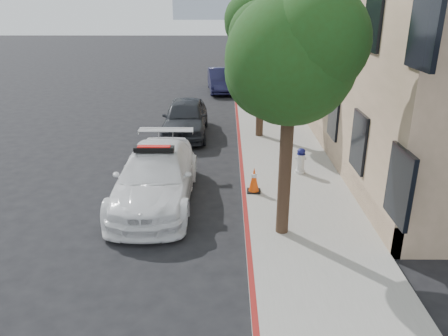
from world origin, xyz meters
TOP-DOWN VIEW (x-y plane):
  - ground at (0.00, 0.00)m, footprint 120.00×120.00m
  - sidewalk at (3.60, 10.00)m, footprint 3.20×50.00m
  - curb_strip at (2.06, 10.00)m, footprint 0.12×50.00m
  - building at (9.20, 15.00)m, footprint 8.00×36.00m
  - tree_near at (2.93, -2.01)m, footprint 2.92×2.82m
  - tree_mid at (2.93, 5.99)m, footprint 2.77×2.64m
  - tree_far at (2.93, 13.99)m, footprint 3.10×3.00m
  - police_car at (-0.45, -0.01)m, footprint 2.13×5.23m
  - parked_car_mid at (-0.19, 6.53)m, footprint 1.89×4.52m
  - parked_car_far at (1.20, 15.89)m, footprint 1.89×4.39m
  - fire_hydrant at (3.94, 1.82)m, footprint 0.36×0.32m
  - traffic_cone at (2.35, 0.33)m, footprint 0.41×0.41m

SIDE VIEW (x-z plane):
  - ground at x=0.00m, z-range 0.00..0.00m
  - sidewalk at x=3.60m, z-range 0.00..0.15m
  - curb_strip at x=2.06m, z-range 0.00..0.15m
  - traffic_cone at x=2.35m, z-range 0.15..0.90m
  - fire_hydrant at x=3.94m, z-range 0.14..0.98m
  - parked_car_far at x=1.20m, z-range 0.00..1.41m
  - police_car at x=-0.45m, z-range -0.07..1.60m
  - parked_car_mid at x=-0.19m, z-range 0.00..1.53m
  - tree_mid at x=2.93m, z-range 1.45..6.88m
  - tree_near at x=2.93m, z-range 1.46..7.08m
  - tree_far at x=2.93m, z-range 1.48..7.29m
  - building at x=9.20m, z-range 0.00..10.00m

